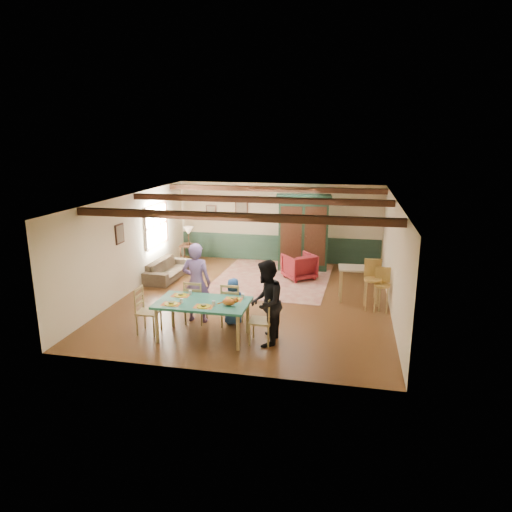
% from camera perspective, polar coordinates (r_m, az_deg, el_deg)
% --- Properties ---
extents(floor, '(8.00, 8.00, 0.00)m').
position_cam_1_polar(floor, '(12.28, -0.21, -5.36)').
color(floor, '#4E2C15').
rests_on(floor, ground).
extents(wall_back, '(7.00, 0.02, 2.70)m').
position_cam_1_polar(wall_back, '(15.74, 2.83, 4.18)').
color(wall_back, beige).
rests_on(wall_back, floor).
extents(wall_left, '(0.02, 8.00, 2.70)m').
position_cam_1_polar(wall_left, '(13.05, -15.42, 1.50)').
color(wall_left, beige).
rests_on(wall_left, floor).
extents(wall_right, '(0.02, 8.00, 2.70)m').
position_cam_1_polar(wall_right, '(11.69, 16.81, -0.10)').
color(wall_right, beige).
rests_on(wall_right, floor).
extents(ceiling, '(7.00, 8.00, 0.02)m').
position_cam_1_polar(ceiling, '(11.64, -0.22, 7.24)').
color(ceiling, silver).
rests_on(ceiling, wall_back).
extents(wainscot_back, '(6.95, 0.03, 0.90)m').
position_cam_1_polar(wainscot_back, '(15.90, 2.78, 0.98)').
color(wainscot_back, '#1D3628').
rests_on(wainscot_back, floor).
extents(ceiling_beam_front, '(6.95, 0.16, 0.16)m').
position_cam_1_polar(ceiling_beam_front, '(9.44, -3.14, 4.94)').
color(ceiling_beam_front, black).
rests_on(ceiling_beam_front, ceiling).
extents(ceiling_beam_mid, '(6.95, 0.16, 0.16)m').
position_cam_1_polar(ceiling_beam_mid, '(12.04, 0.18, 7.05)').
color(ceiling_beam_mid, black).
rests_on(ceiling_beam_mid, ceiling).
extents(ceiling_beam_back, '(6.95, 0.16, 0.16)m').
position_cam_1_polar(ceiling_beam_back, '(14.58, 2.27, 8.36)').
color(ceiling_beam_back, black).
rests_on(ceiling_beam_back, ceiling).
extents(window_left, '(0.06, 1.60, 1.30)m').
position_cam_1_polar(window_left, '(14.50, -12.34, 3.77)').
color(window_left, white).
rests_on(window_left, wall_left).
extents(picture_left_wall, '(0.04, 0.42, 0.52)m').
position_cam_1_polar(picture_left_wall, '(12.44, -16.66, 2.67)').
color(picture_left_wall, gray).
rests_on(picture_left_wall, wall_left).
extents(picture_back_a, '(0.45, 0.04, 0.55)m').
position_cam_1_polar(picture_back_a, '(15.88, -1.82, 5.93)').
color(picture_back_a, gray).
rests_on(picture_back_a, wall_back).
extents(picture_back_b, '(0.38, 0.04, 0.48)m').
position_cam_1_polar(picture_back_b, '(16.20, -5.62, 5.50)').
color(picture_back_b, gray).
rests_on(picture_back_b, wall_back).
extents(dining_table, '(1.96, 1.09, 0.82)m').
position_cam_1_polar(dining_table, '(9.91, -6.60, -7.94)').
color(dining_table, '#226C58').
rests_on(dining_table, floor).
extents(dining_chair_far_left, '(0.46, 0.48, 1.04)m').
position_cam_1_polar(dining_chair_far_left, '(10.69, -7.53, -5.62)').
color(dining_chair_far_left, '#9D844E').
rests_on(dining_chair_far_left, floor).
extents(dining_chair_far_right, '(0.46, 0.48, 1.04)m').
position_cam_1_polar(dining_chair_far_right, '(10.45, -2.98, -6.00)').
color(dining_chair_far_right, '#9D844E').
rests_on(dining_chair_far_right, floor).
extents(dining_chair_end_left, '(0.48, 0.46, 1.04)m').
position_cam_1_polar(dining_chair_end_left, '(10.31, -13.30, -6.67)').
color(dining_chair_end_left, '#9D844E').
rests_on(dining_chair_end_left, floor).
extents(dining_chair_end_right, '(0.48, 0.46, 1.04)m').
position_cam_1_polar(dining_chair_end_right, '(9.57, 0.60, -7.98)').
color(dining_chair_end_right, '#9D844E').
rests_on(dining_chair_end_right, floor).
extents(person_man, '(0.69, 0.45, 1.88)m').
position_cam_1_polar(person_man, '(10.64, -7.45, -3.32)').
color(person_man, '#755A9A').
rests_on(person_man, floor).
extents(person_woman, '(0.68, 0.87, 1.80)m').
position_cam_1_polar(person_woman, '(9.41, 1.26, -5.88)').
color(person_woman, black).
rests_on(person_woman, floor).
extents(person_child, '(0.54, 0.35, 1.10)m').
position_cam_1_polar(person_child, '(10.52, -2.87, -5.68)').
color(person_child, '#244D92').
rests_on(person_child, floor).
extents(cat, '(0.39, 0.15, 0.20)m').
position_cam_1_polar(cat, '(9.46, -3.44, -5.68)').
color(cat, orange).
rests_on(cat, dining_table).
extents(place_setting_near_left, '(0.44, 0.33, 0.11)m').
position_cam_1_polar(place_setting_near_left, '(9.70, -10.57, -5.66)').
color(place_setting_near_left, gold).
rests_on(place_setting_near_left, dining_table).
extents(place_setting_near_center, '(0.44, 0.33, 0.11)m').
position_cam_1_polar(place_setting_near_center, '(9.47, -6.57, -6.02)').
color(place_setting_near_center, gold).
rests_on(place_setting_near_center, dining_table).
extents(place_setting_far_left, '(0.44, 0.33, 0.11)m').
position_cam_1_polar(place_setting_far_left, '(10.18, -9.42, -4.63)').
color(place_setting_far_left, gold).
rests_on(place_setting_far_left, dining_table).
extents(place_setting_far_right, '(0.44, 0.33, 0.11)m').
position_cam_1_polar(place_setting_far_right, '(9.82, -2.85, -5.16)').
color(place_setting_far_right, gold).
rests_on(place_setting_far_right, dining_table).
extents(area_rug, '(3.51, 4.12, 0.01)m').
position_cam_1_polar(area_rug, '(13.97, 2.09, -2.84)').
color(area_rug, beige).
rests_on(area_rug, floor).
extents(armoire, '(1.79, 0.89, 2.44)m').
position_cam_1_polar(armoire, '(14.77, 5.89, 2.91)').
color(armoire, black).
rests_on(armoire, floor).
extents(armchair, '(1.19, 1.20, 0.79)m').
position_cam_1_polar(armchair, '(13.93, 5.43, -1.29)').
color(armchair, '#501018').
rests_on(armchair, floor).
extents(sofa, '(0.85, 1.99, 0.57)m').
position_cam_1_polar(sofa, '(14.22, -10.96, -1.61)').
color(sofa, '#453A2B').
rests_on(sofa, floor).
extents(end_table, '(0.58, 0.58, 0.66)m').
position_cam_1_polar(end_table, '(15.74, -8.35, 0.26)').
color(end_table, black).
rests_on(end_table, floor).
extents(table_lamp, '(0.34, 0.34, 0.61)m').
position_cam_1_polar(table_lamp, '(15.60, -8.43, 2.52)').
color(table_lamp, beige).
rests_on(table_lamp, end_table).
extents(counter_table, '(1.13, 0.71, 0.90)m').
position_cam_1_polar(counter_table, '(12.34, 12.71, -3.42)').
color(counter_table, beige).
rests_on(counter_table, floor).
extents(bar_stool_left, '(0.48, 0.52, 1.25)m').
position_cam_1_polar(bar_stool_left, '(11.74, 14.39, -3.56)').
color(bar_stool_left, '#B49046').
rests_on(bar_stool_left, floor).
extents(bar_stool_right, '(0.42, 0.45, 1.10)m').
position_cam_1_polar(bar_stool_right, '(11.66, 15.43, -4.15)').
color(bar_stool_right, '#B49046').
rests_on(bar_stool_right, floor).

